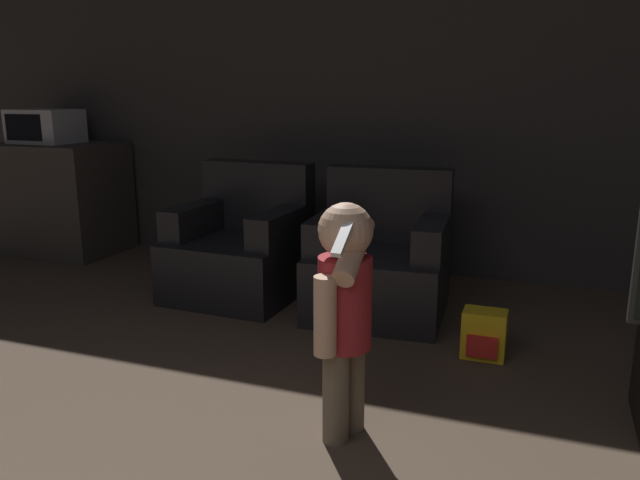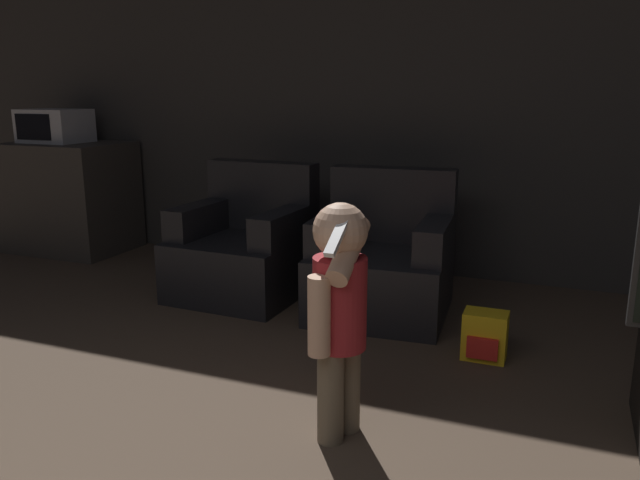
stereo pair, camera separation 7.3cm
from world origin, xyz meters
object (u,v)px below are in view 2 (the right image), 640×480
armchair_right (383,263)px  person_toddler (339,303)px  armchair_left (245,248)px  microwave (55,126)px  toy_backpack (485,336)px

armchair_right → person_toddler: 1.46m
armchair_left → person_toddler: size_ratio=0.92×
armchair_right → microwave: microwave is taller
armchair_left → armchair_right: 0.93m
armchair_right → armchair_left: bearing=176.1°
armchair_right → toy_backpack: (0.66, -0.48, -0.18)m
armchair_right → person_toddler: bearing=-84.6°
armchair_right → toy_backpack: bearing=-40.0°
armchair_right → toy_backpack: 0.84m
armchair_left → armchair_right: same height
armchair_left → armchair_right: bearing=2.1°
armchair_right → person_toddler: (0.23, -1.42, 0.24)m
toy_backpack → person_toddler: bearing=-114.6°
person_toddler → toy_backpack: 1.11m
armchair_left → toy_backpack: bearing=-14.7°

